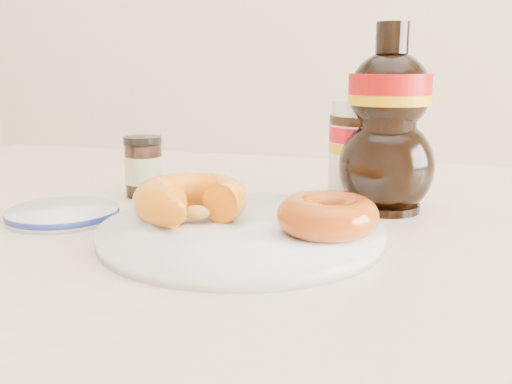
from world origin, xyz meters
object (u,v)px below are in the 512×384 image
(donut_whole, at_px, (328,215))
(dining_table, at_px, (289,302))
(plate, at_px, (241,231))
(syrup_bottle, at_px, (388,119))
(dark_jar, at_px, (144,167))
(donut_bitten, at_px, (191,199))
(blue_rim_saucer, at_px, (63,213))
(nutella_jar, at_px, (365,148))

(donut_whole, bearing_deg, dining_table, 131.16)
(plate, bearing_deg, syrup_bottle, 50.50)
(plate, bearing_deg, dark_jar, 141.35)
(dining_table, distance_m, dark_jar, 0.26)
(donut_bitten, bearing_deg, donut_whole, 7.32)
(dark_jar, bearing_deg, blue_rim_saucer, -104.61)
(donut_bitten, bearing_deg, syrup_bottle, 50.22)
(dining_table, relative_size, donut_bitten, 12.43)
(syrup_bottle, bearing_deg, dark_jar, -177.83)
(plate, bearing_deg, dining_table, 55.44)
(dining_table, height_order, plate, plate)
(nutella_jar, bearing_deg, blue_rim_saucer, -150.32)
(nutella_jar, relative_size, dark_jar, 1.61)
(donut_whole, relative_size, dark_jar, 1.22)
(syrup_bottle, height_order, dark_jar, syrup_bottle)
(syrup_bottle, relative_size, blue_rim_saucer, 1.74)
(dark_jar, distance_m, blue_rim_saucer, 0.13)
(donut_whole, height_order, dark_jar, dark_jar)
(dining_table, height_order, syrup_bottle, syrup_bottle)
(dining_table, xyz_separation_m, donut_whole, (0.05, -0.05, 0.11))
(plate, distance_m, dark_jar, 0.22)
(plate, height_order, nutella_jar, nutella_jar)
(plate, height_order, donut_whole, donut_whole)
(dark_jar, relative_size, blue_rim_saucer, 0.63)
(nutella_jar, height_order, dark_jar, nutella_jar)
(donut_whole, height_order, syrup_bottle, syrup_bottle)
(donut_bitten, xyz_separation_m, dark_jar, (-0.12, 0.13, 0.00))
(dining_table, bearing_deg, blue_rim_saucer, -170.83)
(blue_rim_saucer, bearing_deg, dining_table, 9.17)
(dining_table, xyz_separation_m, nutella_jar, (0.06, 0.13, 0.15))
(dining_table, height_order, donut_bitten, donut_bitten)
(dining_table, bearing_deg, syrup_bottle, 48.15)
(dining_table, height_order, donut_whole, donut_whole)
(dining_table, xyz_separation_m, donut_bitten, (-0.09, -0.04, 0.12))
(dark_jar, bearing_deg, plate, -38.65)
(donut_bitten, distance_m, nutella_jar, 0.23)
(donut_whole, relative_size, blue_rim_saucer, 0.77)
(donut_bitten, xyz_separation_m, donut_whole, (0.14, -0.01, -0.00))
(plate, bearing_deg, donut_whole, -1.56)
(blue_rim_saucer, bearing_deg, dark_jar, 75.39)
(donut_bitten, relative_size, syrup_bottle, 0.54)
(syrup_bottle, distance_m, dark_jar, 0.30)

